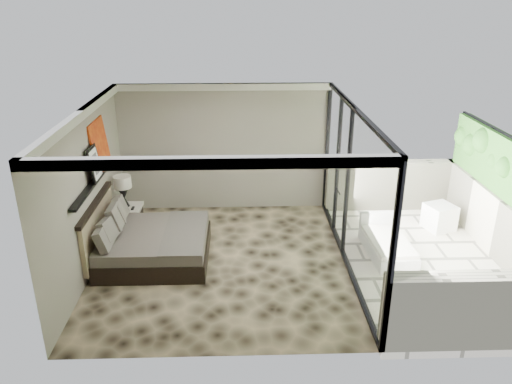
{
  "coord_description": "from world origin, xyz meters",
  "views": [
    {
      "loc": [
        0.36,
        -7.9,
        4.57
      ],
      "look_at": [
        0.63,
        0.4,
        1.21
      ],
      "focal_mm": 35.0,
      "sensor_mm": 36.0,
      "label": 1
    }
  ],
  "objects_px": {
    "table_lamp": "(123,187)",
    "bed": "(149,243)",
    "lounger": "(387,245)",
    "ottoman": "(439,217)",
    "nightstand": "(129,217)"
  },
  "relations": [
    {
      "from": "lounger",
      "to": "ottoman",
      "type": "bearing_deg",
      "value": 33.68
    },
    {
      "from": "bed",
      "to": "table_lamp",
      "type": "distance_m",
      "value": 1.54
    },
    {
      "from": "bed",
      "to": "nightstand",
      "type": "bearing_deg",
      "value": 116.84
    },
    {
      "from": "ottoman",
      "to": "nightstand",
      "type": "bearing_deg",
      "value": 178.68
    },
    {
      "from": "nightstand",
      "to": "table_lamp",
      "type": "xyz_separation_m",
      "value": [
        -0.06,
        0.03,
        0.65
      ]
    },
    {
      "from": "table_lamp",
      "to": "ottoman",
      "type": "distance_m",
      "value": 6.46
    },
    {
      "from": "bed",
      "to": "ottoman",
      "type": "height_order",
      "value": "bed"
    },
    {
      "from": "nightstand",
      "to": "table_lamp",
      "type": "height_order",
      "value": "table_lamp"
    },
    {
      "from": "nightstand",
      "to": "lounger",
      "type": "distance_m",
      "value": 5.14
    },
    {
      "from": "table_lamp",
      "to": "ottoman",
      "type": "height_order",
      "value": "table_lamp"
    },
    {
      "from": "bed",
      "to": "lounger",
      "type": "distance_m",
      "value": 4.4
    },
    {
      "from": "lounger",
      "to": "nightstand",
      "type": "bearing_deg",
      "value": 164.46
    },
    {
      "from": "bed",
      "to": "ottoman",
      "type": "distance_m",
      "value": 5.85
    },
    {
      "from": "table_lamp",
      "to": "bed",
      "type": "bearing_deg",
      "value": -61.64
    },
    {
      "from": "ottoman",
      "to": "table_lamp",
      "type": "bearing_deg",
      "value": 178.41
    }
  ]
}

